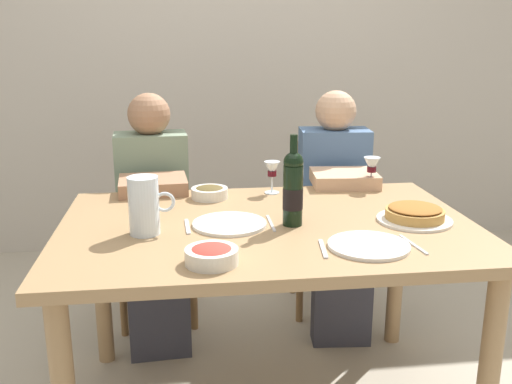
{
  "coord_description": "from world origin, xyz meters",
  "views": [
    {
      "loc": [
        -0.3,
        -1.96,
        1.42
      ],
      "look_at": [
        -0.04,
        0.0,
        0.88
      ],
      "focal_mm": 40.39,
      "sensor_mm": 36.0,
      "label": 1
    }
  ],
  "objects": [
    {
      "name": "back_wall",
      "position": [
        0.0,
        1.91,
        1.4
      ],
      "size": [
        8.0,
        0.1,
        2.8
      ],
      "primitive_type": "cube",
      "color": "beige",
      "rests_on": "ground"
    },
    {
      "name": "dining_table",
      "position": [
        0.0,
        0.0,
        0.67
      ],
      "size": [
        1.5,
        1.0,
        0.76
      ],
      "color": "#9E7A51",
      "rests_on": "ground"
    },
    {
      "name": "wine_bottle",
      "position": [
        0.09,
        -0.03,
        0.9
      ],
      "size": [
        0.07,
        0.07,
        0.33
      ],
      "color": "black",
      "rests_on": "dining_table"
    },
    {
      "name": "water_pitcher",
      "position": [
        -0.43,
        -0.06,
        0.85
      ],
      "size": [
        0.16,
        0.1,
        0.2
      ],
      "color": "silver",
      "rests_on": "dining_table"
    },
    {
      "name": "baked_tart",
      "position": [
        0.54,
        -0.05,
        0.79
      ],
      "size": [
        0.27,
        0.27,
        0.06
      ],
      "color": "white",
      "rests_on": "dining_table"
    },
    {
      "name": "salad_bowl",
      "position": [
        -0.22,
        -0.36,
        0.79
      ],
      "size": [
        0.16,
        0.16,
        0.06
      ],
      "color": "silver",
      "rests_on": "dining_table"
    },
    {
      "name": "olive_bowl",
      "position": [
        -0.19,
        0.36,
        0.79
      ],
      "size": [
        0.15,
        0.15,
        0.05
      ],
      "color": "silver",
      "rests_on": "dining_table"
    },
    {
      "name": "wine_glass_left_diner",
      "position": [
        0.08,
        0.4,
        0.86
      ],
      "size": [
        0.07,
        0.07,
        0.14
      ],
      "color": "silver",
      "rests_on": "dining_table"
    },
    {
      "name": "wine_glass_right_diner",
      "position": [
        0.52,
        0.4,
        0.86
      ],
      "size": [
        0.07,
        0.07,
        0.15
      ],
      "color": "silver",
      "rests_on": "dining_table"
    },
    {
      "name": "dinner_plate_left_setting",
      "position": [
        -0.14,
        -0.01,
        0.77
      ],
      "size": [
        0.27,
        0.27,
        0.01
      ],
      "primitive_type": "cylinder",
      "color": "white",
      "rests_on": "dining_table"
    },
    {
      "name": "dinner_plate_right_setting",
      "position": [
        0.29,
        -0.28,
        0.77
      ],
      "size": [
        0.26,
        0.26,
        0.01
      ],
      "primitive_type": "cylinder",
      "color": "white",
      "rests_on": "dining_table"
    },
    {
      "name": "fork_left_setting",
      "position": [
        -0.29,
        -0.01,
        0.76
      ],
      "size": [
        0.02,
        0.16,
        0.0
      ],
      "primitive_type": "cube",
      "rotation": [
        0.0,
        0.0,
        1.61
      ],
      "color": "silver",
      "rests_on": "dining_table"
    },
    {
      "name": "knife_left_setting",
      "position": [
        0.01,
        -0.01,
        0.76
      ],
      "size": [
        0.01,
        0.18,
        0.0
      ],
      "primitive_type": "cube",
      "rotation": [
        0.0,
        0.0,
        1.57
      ],
      "color": "silver",
      "rests_on": "dining_table"
    },
    {
      "name": "knife_right_setting",
      "position": [
        0.44,
        -0.28,
        0.76
      ],
      "size": [
        0.03,
        0.18,
        0.0
      ],
      "primitive_type": "cube",
      "rotation": [
        0.0,
        0.0,
        1.68
      ],
      "color": "silver",
      "rests_on": "dining_table"
    },
    {
      "name": "spoon_right_setting",
      "position": [
        0.14,
        -0.28,
        0.76
      ],
      "size": [
        0.03,
        0.16,
        0.0
      ],
      "primitive_type": "cube",
      "rotation": [
        0.0,
        0.0,
        1.45
      ],
      "color": "silver",
      "rests_on": "dining_table"
    },
    {
      "name": "chair_left",
      "position": [
        -0.46,
        0.89,
        0.5
      ],
      "size": [
        0.43,
        0.43,
        0.87
      ],
      "rotation": [
        0.0,
        0.0,
        3.21
      ],
      "color": "olive",
      "rests_on": "ground"
    },
    {
      "name": "diner_left",
      "position": [
        -0.44,
        0.66,
        0.62
      ],
      "size": [
        0.35,
        0.52,
        1.16
      ],
      "rotation": [
        0.0,
        0.0,
        3.21
      ],
      "color": "gray",
      "rests_on": "ground"
    },
    {
      "name": "chair_right",
      "position": [
        0.46,
        0.9,
        0.5
      ],
      "size": [
        0.43,
        0.43,
        0.87
      ],
      "rotation": [
        0.0,
        0.0,
        3.05
      ],
      "color": "olive",
      "rests_on": "ground"
    },
    {
      "name": "diner_right",
      "position": [
        0.44,
        0.66,
        0.62
      ],
      "size": [
        0.36,
        0.53,
        1.16
      ],
      "rotation": [
        0.0,
        0.0,
        3.05
      ],
      "color": "#4C6B93",
      "rests_on": "ground"
    }
  ]
}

